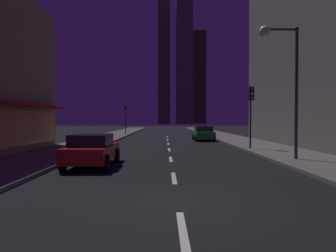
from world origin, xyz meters
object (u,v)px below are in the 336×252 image
at_px(car_parked_far, 203,133).
at_px(street_lamp_right, 280,60).
at_px(traffic_light_near_right, 251,103).
at_px(traffic_light_far_left, 125,111).
at_px(fire_hydrant_far_left, 93,141).
at_px(car_parked_near, 92,150).

distance_m(car_parked_far, street_lamp_right, 16.30).
height_order(traffic_light_near_right, traffic_light_far_left, same).
height_order(traffic_light_far_left, street_lamp_right, street_lamp_right).
relative_size(fire_hydrant_far_left, traffic_light_far_left, 0.16).
xyz_separation_m(car_parked_near, car_parked_far, (7.20, 16.88, 0.00)).
distance_m(traffic_light_near_right, traffic_light_far_left, 23.06).
bearing_deg(car_parked_near, car_parked_far, 66.90).
relative_size(traffic_light_near_right, street_lamp_right, 0.64).
xyz_separation_m(car_parked_near, street_lamp_right, (8.98, 1.27, 4.33)).
height_order(car_parked_near, street_lamp_right, street_lamp_right).
bearing_deg(street_lamp_right, car_parked_far, 96.50).
bearing_deg(car_parked_far, traffic_light_far_left, 132.03).
distance_m(car_parked_near, car_parked_far, 18.35).
height_order(car_parked_far, fire_hydrant_far_left, car_parked_far).
bearing_deg(traffic_light_near_right, traffic_light_far_left, 118.49).
relative_size(car_parked_far, traffic_light_near_right, 1.01).
distance_m(car_parked_near, traffic_light_near_right, 11.57).
xyz_separation_m(car_parked_near, fire_hydrant_far_left, (-2.30, 10.15, -0.29)).
xyz_separation_m(car_parked_far, street_lamp_right, (1.78, -15.62, 4.33)).
xyz_separation_m(fire_hydrant_far_left, street_lamp_right, (11.28, -8.88, 4.61)).
height_order(car_parked_near, traffic_light_far_left, traffic_light_far_left).
bearing_deg(street_lamp_right, traffic_light_far_left, 112.94).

